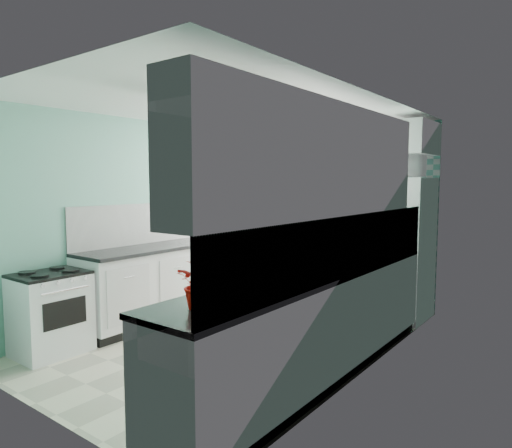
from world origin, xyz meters
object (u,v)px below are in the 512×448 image
Objects in this scene: fridge at (397,248)px; fruit_bowl at (241,291)px; sink at (367,257)px; ceiling_light at (184,117)px; microwave at (399,165)px; potted_plant at (201,284)px; stove at (51,312)px.

fruit_bowl is at bearing -88.70° from fridge.
fruit_bowl is at bearing -87.11° from sink.
ceiling_light is 3.18m from fridge.
microwave is at bearing 66.95° from ceiling_light.
sink is at bearing 89.91° from potted_plant.
ceiling_light reaches higher than fridge.
microwave reaches higher than fridge.
fruit_bowl reaches higher than stove.
fruit_bowl is (2.40, 0.08, 0.55)m from stove.
ceiling_light reaches higher than microwave.
ceiling_light is at bearing 65.92° from microwave.
ceiling_light is at bearing 139.29° from potted_plant.
stove is at bearing -178.19° from fruit_bowl.
sink is at bearing 50.51° from ceiling_light.
stove is at bearing -149.18° from ceiling_light.
fridge reaches higher than fruit_bowl.
ceiling_light reaches higher than sink.
microwave is (1.11, 2.61, -0.39)m from ceiling_light.
sink is 2.50m from potted_plant.
fruit_bowl is 0.94× the size of potted_plant.
ceiling_light is 2.86m from microwave.
fridge is at bearing 91.59° from fruit_bowl.
stove is 2.72× the size of fruit_bowl.
potted_plant reaches higher than fruit_bowl.
stove is at bearing -125.07° from fridge.
microwave is (-0.09, 1.15, 1.01)m from sink.
ceiling_light is 0.61× the size of microwave.
stove is 1.52× the size of sink.
stove is at bearing -134.84° from sink.
fridge is 3.25m from fruit_bowl.
fridge is at bearing 52.06° from stove.
potted_plant is (0.00, -0.39, 0.12)m from fruit_bowl.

